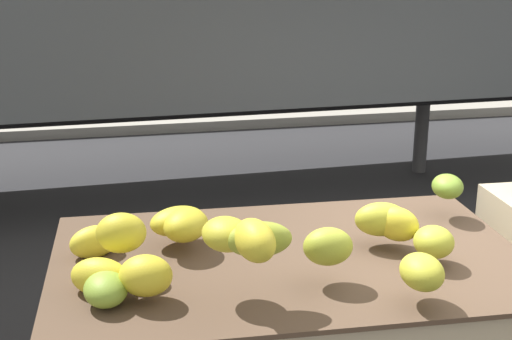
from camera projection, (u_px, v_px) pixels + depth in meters
The scene contains 1 object.
curb_strip at pixel (258, 118), 12.22m from camera, with size 80.00×0.80×0.16m, color gray.
Camera 1 is at (-2.46, -4.22, 2.96)m, focal length 50.65 mm.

